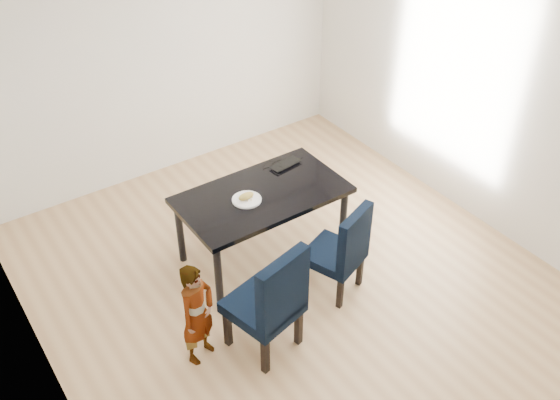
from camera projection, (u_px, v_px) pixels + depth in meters
floor at (292, 281)px, 6.03m from camera, size 4.50×5.00×0.01m
ceiling at (296, 4)px, 4.42m from camera, size 4.50×5.00×0.01m
wall_back at (161, 62)px, 6.88m from camera, size 4.50×0.01×2.70m
wall_front at (548, 360)px, 3.57m from camera, size 4.50×0.01×2.70m
wall_left at (22, 268)px, 4.20m from camera, size 0.01×5.00×2.70m
wall_right at (476, 94)px, 6.26m from camera, size 0.01×5.00×2.70m
dining_table at (263, 224)px, 6.14m from camera, size 1.60×0.90×0.75m
chair_left at (262, 298)px, 5.09m from camera, size 0.63×0.65×1.09m
chair_right at (334, 248)px, 5.68m from camera, size 0.60×0.61×0.97m
child at (197, 314)px, 5.02m from camera, size 0.42×0.36×0.98m
plate at (247, 200)px, 5.82m from camera, size 0.33×0.33×0.02m
sandwich at (246, 196)px, 5.79m from camera, size 0.17×0.09×0.06m
laptop at (282, 163)px, 6.32m from camera, size 0.36×0.25×0.03m
cable_tangle at (280, 170)px, 6.22m from camera, size 0.17×0.17×0.01m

